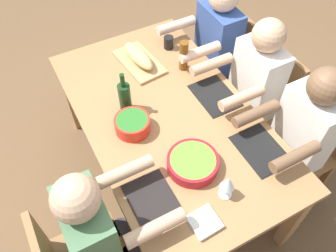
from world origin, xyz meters
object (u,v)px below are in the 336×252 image
Objects in this scene: diner_far_left at (100,231)px; chair_near_right at (229,60)px; dining_table at (168,123)px; cutting_board at (139,62)px; serving_bowl_greens at (133,124)px; diner_near_left at (298,135)px; serving_bowl_salad at (193,163)px; diner_near_center at (251,85)px; chair_near_left at (310,144)px; chair_near_center at (265,98)px; cup_near_right at (169,43)px; wine_bottle at (125,97)px; diner_near_right at (213,46)px; wine_glass at (228,183)px; beer_bottle at (184,56)px; bread_loaf at (139,56)px; napkin_stack at (204,222)px.

diner_far_left is 1.41× the size of chair_near_right.
dining_table is 4.39× the size of cutting_board.
dining_table is at bearing -89.04° from serving_bowl_greens.
serving_bowl_salad is at bearing 82.78° from diner_near_left.
cutting_board is at bearing 87.37° from chair_near_right.
diner_near_center is 0.79m from cutting_board.
diner_near_center is 1.41× the size of chair_near_left.
cup_near_right is (0.57, 0.52, 0.30)m from chair_near_center.
cutting_board is 0.44m from wine_bottle.
diner_near_right is at bearing 20.84° from chair_near_center.
serving_bowl_greens is 0.67m from wine_glass.
diner_near_left reaches higher than beer_bottle.
bread_loaf is 0.32m from beer_bottle.
dining_table is 0.65m from wine_glass.
beer_bottle is at bearing 176.51° from cup_near_right.
serving_bowl_salad is 0.92m from bread_loaf.
napkin_stack is (-0.70, -0.07, -0.04)m from serving_bowl_greens.
diner_near_center is (0.48, -1.28, 0.00)m from diner_far_left.
cup_near_right is (0.57, -0.31, 0.13)m from dining_table.
diner_near_right is (0.96, -1.28, 0.00)m from diner_far_left.
serving_bowl_salad is 0.71× the size of cutting_board.
cup_near_right is (0.40, -0.52, -0.06)m from wine_bottle.
napkin_stack is at bearing -115.29° from diner_far_left.
chair_near_left is at bearing -169.22° from diner_near_right.
cutting_board is at bearing -6.51° from serving_bowl_salad.
bread_loaf reaches higher than serving_bowl_greens.
serving_bowl_greens is 0.63m from beer_bottle.
diner_near_right is 1.00× the size of diner_near_left.
serving_bowl_greens is 2.24× the size of cup_near_right.
cutting_board is at bearing 52.59° from beer_bottle.
napkin_stack reaches higher than cutting_board.
bread_loaf is at bearing 52.59° from beer_bottle.
dining_table is 0.80m from diner_near_right.
serving_bowl_greens is at bearing 136.40° from cup_near_right.
chair_near_left is 2.66× the size of bread_loaf.
diner_near_left is 3.00× the size of cutting_board.
wine_bottle is (-0.35, 0.25, 0.04)m from bread_loaf.
chair_near_right and bread_loaf have the same top height.
wine_bottle is at bearing 106.88° from chair_near_right.
cup_near_right is (0.05, -0.26, -0.02)m from bread_loaf.
beer_bottle is (-0.19, -0.25, 0.10)m from cutting_board.
diner_near_left is 8.57× the size of napkin_stack.
diner_near_right is 0.92m from wine_bottle.
beer_bottle is at bearing 113.91° from diner_near_right.
chair_near_right is at bearing -20.84° from diner_near_center.
chair_near_right is 1.14m from wine_bottle.
chair_near_left reaches higher than serving_bowl_greens.
serving_bowl_salad is at bearing 15.74° from wine_glass.
diner_near_right reaches higher than chair_near_right.
serving_bowl_salad is at bearing 171.64° from dining_table.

